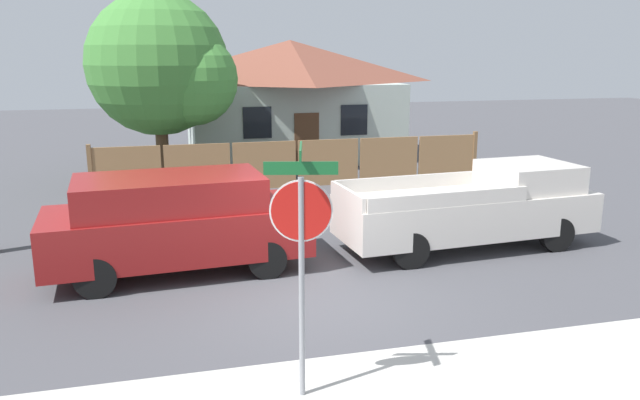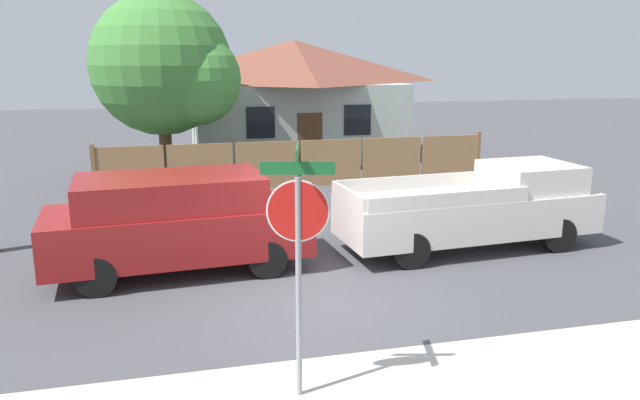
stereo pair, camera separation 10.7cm
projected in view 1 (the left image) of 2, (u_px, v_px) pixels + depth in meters
The scene contains 7 objects.
ground_plane at pixel (318, 300), 10.57m from camera, with size 80.00×80.00×0.00m, color #47474C.
wooden_fence at pixel (297, 164), 19.33m from camera, with size 12.24×0.12×1.55m.
house at pixel (291, 97), 24.63m from camera, with size 8.49×5.98×4.57m.
oak_tree at pixel (165, 68), 19.35m from camera, with size 4.63×4.41×5.93m.
red_suv at pixel (176, 221), 11.74m from camera, with size 4.98×2.33×1.86m.
orange_pickup at pixel (475, 207), 13.29m from camera, with size 5.61×2.24×1.76m.
stop_sign at pixel (301, 232), 7.18m from camera, with size 0.83×0.74×3.08m.
Camera 1 is at (-2.42, -9.60, 4.09)m, focal length 35.00 mm.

